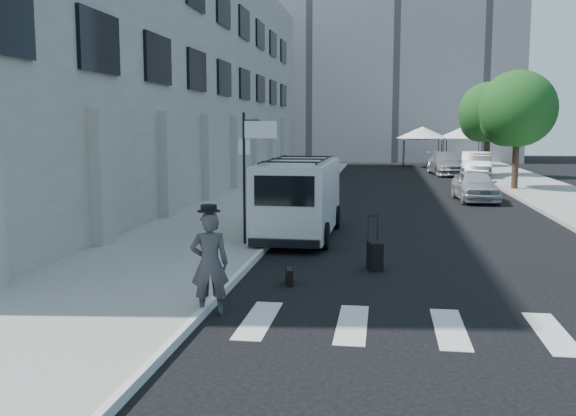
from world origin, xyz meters
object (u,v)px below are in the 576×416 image
(briefcase, at_px, (289,277))
(parked_car_c, at_px, (447,164))
(suitcase, at_px, (375,256))
(parked_car_b, at_px, (476,165))
(businessman, at_px, (210,264))
(parked_car_a, at_px, (475,185))
(cargo_van, at_px, (300,198))

(briefcase, relative_size, parked_car_c, 0.08)
(briefcase, height_order, suitcase, suitcase)
(briefcase, relative_size, parked_car_b, 0.09)
(parked_car_c, bearing_deg, businessman, -108.27)
(businessman, relative_size, suitcase, 1.47)
(briefcase, xyz_separation_m, parked_car_c, (6.11, 30.83, 0.60))
(parked_car_a, height_order, parked_car_b, parked_car_b)
(suitcase, relative_size, parked_car_b, 0.25)
(parked_car_b, relative_size, parked_car_c, 0.95)
(suitcase, bearing_deg, briefcase, -154.33)
(businessman, relative_size, parked_car_b, 0.36)
(cargo_van, xyz_separation_m, parked_car_b, (8.19, 22.56, -0.34))
(businessman, bearing_deg, cargo_van, -110.31)
(cargo_van, xyz_separation_m, parked_car_c, (6.66, 24.95, -0.40))
(parked_car_a, distance_m, parked_car_c, 14.97)
(cargo_van, bearing_deg, suitcase, -60.96)
(briefcase, bearing_deg, cargo_van, 80.64)
(briefcase, relative_size, cargo_van, 0.07)
(businessman, height_order, parked_car_a, businessman)
(businessman, bearing_deg, parked_car_a, -127.62)
(businessman, distance_m, parked_car_c, 33.95)
(suitcase, xyz_separation_m, cargo_van, (-2.30, 4.26, 0.83))
(parked_car_c, bearing_deg, parked_car_b, -63.38)
(businessman, bearing_deg, parked_car_b, -122.52)
(parked_car_a, bearing_deg, cargo_van, -126.05)
(suitcase, bearing_deg, parked_car_c, 64.37)
(parked_car_a, bearing_deg, businessman, -114.11)
(businessman, bearing_deg, parked_car_c, -118.94)
(parked_car_c, bearing_deg, parked_car_a, -96.95)
(parked_car_b, xyz_separation_m, parked_car_c, (-1.53, 2.38, -0.06))
(parked_car_a, height_order, parked_car_c, parked_car_c)
(parked_car_b, bearing_deg, parked_car_c, 129.50)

